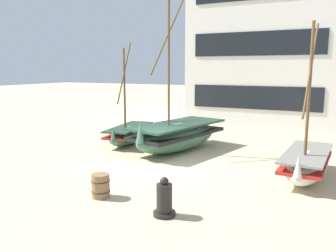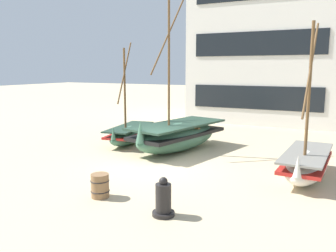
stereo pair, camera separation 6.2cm
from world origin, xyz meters
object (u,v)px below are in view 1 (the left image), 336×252
at_px(fishing_boat_near_left, 306,163).
at_px(fishing_boat_centre_large, 177,135).
at_px(fishing_boat_far_right, 129,134).
at_px(wooden_barrel, 101,186).
at_px(capstan_winch, 164,200).
at_px(harbor_building_main, 266,46).

bearing_deg(fishing_boat_near_left, fishing_boat_centre_large, 162.95).
relative_size(fishing_boat_centre_large, fishing_boat_far_right, 1.40).
bearing_deg(fishing_boat_near_left, fishing_boat_far_right, 166.61).
bearing_deg(wooden_barrel, capstan_winch, -7.55).
xyz_separation_m(fishing_boat_near_left, fishing_boat_far_right, (-8.45, 2.01, -0.04)).
bearing_deg(harbor_building_main, capstan_winch, -86.25).
height_order(capstan_winch, wooden_barrel, capstan_winch).
relative_size(wooden_barrel, harbor_building_main, 0.07).
height_order(fishing_boat_centre_large, harbor_building_main, harbor_building_main).
xyz_separation_m(capstan_winch, harbor_building_main, (-1.18, 17.98, 4.84)).
distance_m(capstan_winch, harbor_building_main, 18.66).
height_order(capstan_winch, harbor_building_main, harbor_building_main).
bearing_deg(wooden_barrel, fishing_boat_far_right, 116.55).
bearing_deg(wooden_barrel, fishing_boat_near_left, 41.47).
bearing_deg(fishing_boat_near_left, wooden_barrel, -138.53).
relative_size(fishing_boat_near_left, fishing_boat_centre_large, 0.75).
xyz_separation_m(fishing_boat_near_left, capstan_winch, (-2.93, -4.86, -0.12)).
bearing_deg(capstan_winch, wooden_barrel, 172.45).
xyz_separation_m(fishing_boat_centre_large, harbor_building_main, (1.56, 11.38, 4.55)).
xyz_separation_m(fishing_boat_near_left, harbor_building_main, (-4.11, 13.12, 4.71)).
height_order(fishing_boat_near_left, fishing_boat_centre_large, fishing_boat_centre_large).
relative_size(fishing_boat_centre_large, harbor_building_main, 0.66).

